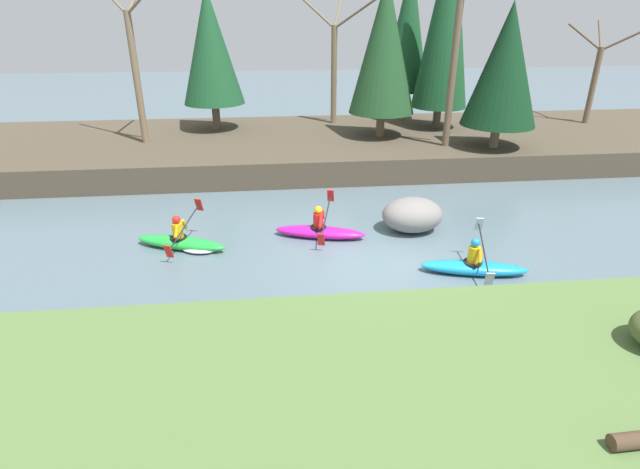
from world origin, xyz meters
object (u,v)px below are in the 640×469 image
at_px(boulder_midstream, 412,215).
at_px(kayaker_trailing, 184,242).
at_px(kayaker_middle, 321,231).
at_px(kayaker_lead, 475,266).

bearing_deg(boulder_midstream, kayaker_trailing, -175.32).
xyz_separation_m(kayaker_trailing, boulder_midstream, (6.78, 0.56, 0.33)).
height_order(kayaker_middle, kayaker_trailing, same).
bearing_deg(kayaker_lead, boulder_midstream, 119.84).
distance_m(kayaker_lead, boulder_midstream, 3.01).
xyz_separation_m(kayaker_lead, kayaker_trailing, (-7.67, 2.30, -0.02)).
relative_size(kayaker_middle, kayaker_trailing, 1.01).
bearing_deg(boulder_midstream, kayaker_lead, -72.78).
height_order(kayaker_lead, kayaker_trailing, same).
height_order(kayaker_lead, kayaker_middle, same).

